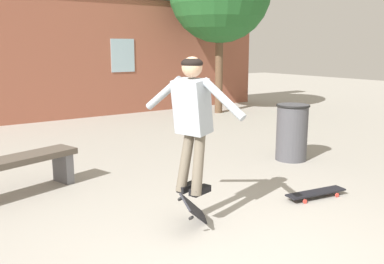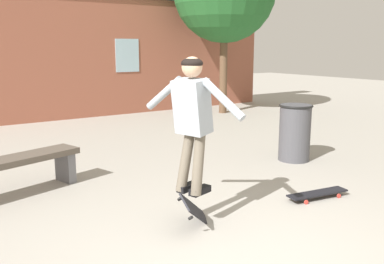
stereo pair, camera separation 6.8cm
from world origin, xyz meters
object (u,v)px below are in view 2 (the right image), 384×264
at_px(trash_bin, 295,131).
at_px(skater, 192,113).
at_px(park_bench, 5,169).
at_px(skateboard_flipping, 196,211).
at_px(skateboard_resting, 318,193).

height_order(trash_bin, skater, skater).
relative_size(trash_bin, skater, 0.66).
height_order(park_bench, skater, skater).
distance_m(trash_bin, skater, 3.22).
xyz_separation_m(skateboard_flipping, skateboard_resting, (1.76, -0.14, -0.11)).
xyz_separation_m(skater, skateboard_resting, (1.74, -0.23, -1.14)).
height_order(skater, skateboard_flipping, skater).
bearing_deg(skateboard_flipping, skateboard_resting, -39.17).
height_order(skater, skateboard_resting, skater).
bearing_deg(skater, trash_bin, 7.22).
bearing_deg(skateboard_resting, trash_bin, 60.90).
bearing_deg(skater, skateboard_flipping, -115.62).
relative_size(trash_bin, skateboard_flipping, 1.63).
xyz_separation_m(skater, skateboard_flipping, (-0.02, -0.09, -1.02)).
bearing_deg(trash_bin, skateboard_flipping, -155.67).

